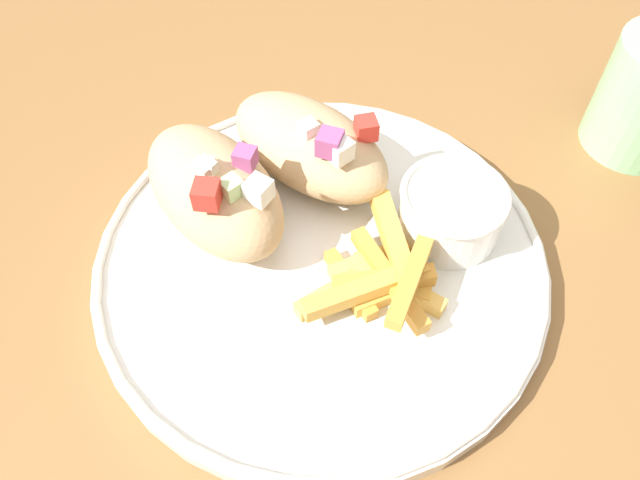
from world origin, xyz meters
TOP-DOWN VIEW (x-y plane):
  - table at (0.00, 0.00)m, footprint 1.46×1.46m
  - plate at (0.03, -0.00)m, footprint 0.31×0.31m
  - pita_sandwich_near at (-0.04, -0.04)m, footprint 0.13×0.07m
  - pita_sandwich_far at (-0.04, 0.04)m, footprint 0.14×0.10m
  - fries_pile at (0.07, 0.02)m, footprint 0.10×0.11m
  - sauce_ramekin at (0.06, 0.08)m, footprint 0.07×0.07m

SIDE VIEW (x-z plane):
  - table at x=0.00m, z-range 0.32..1.09m
  - plate at x=0.03m, z-range 0.77..0.79m
  - fries_pile at x=0.07m, z-range 0.78..0.81m
  - sauce_ramekin at x=0.06m, z-range 0.78..0.82m
  - pita_sandwich_far at x=-0.04m, z-range 0.78..0.84m
  - pita_sandwich_near at x=-0.04m, z-range 0.78..0.85m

